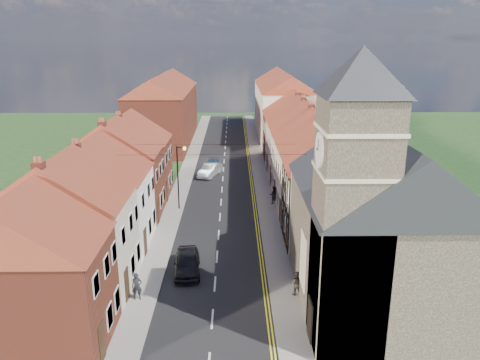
{
  "coord_description": "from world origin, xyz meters",
  "views": [
    {
      "loc": [
        1.28,
        -21.42,
        15.48
      ],
      "look_at": [
        1.81,
        18.02,
        3.5
      ],
      "focal_mm": 35.0,
      "sensor_mm": 36.0,
      "label": 1
    }
  ],
  "objects_px": {
    "pedestrian_left": "(137,286)",
    "pedestrian_right": "(296,283)",
    "car_far": "(211,165)",
    "pedestrian_right_b": "(274,195)",
    "lamppost": "(179,174)",
    "car_mid": "(210,170)",
    "car_near": "(187,262)",
    "church": "(376,215)"
  },
  "relations": [
    {
      "from": "car_near",
      "to": "pedestrian_right_b",
      "type": "height_order",
      "value": "pedestrian_right_b"
    },
    {
      "from": "lamppost",
      "to": "car_near",
      "type": "xyz_separation_m",
      "value": [
        1.84,
        -12.34,
        -2.79
      ]
    },
    {
      "from": "car_far",
      "to": "pedestrian_right",
      "type": "height_order",
      "value": "pedestrian_right"
    },
    {
      "from": "car_near",
      "to": "church",
      "type": "bearing_deg",
      "value": -25.61
    },
    {
      "from": "church",
      "to": "car_far",
      "type": "distance_m",
      "value": 32.97
    },
    {
      "from": "lamppost",
      "to": "car_near",
      "type": "height_order",
      "value": "lamppost"
    },
    {
      "from": "car_mid",
      "to": "pedestrian_right_b",
      "type": "distance_m",
      "value": 11.96
    },
    {
      "from": "pedestrian_left",
      "to": "car_near",
      "type": "bearing_deg",
      "value": 39.79
    },
    {
      "from": "car_near",
      "to": "car_far",
      "type": "height_order",
      "value": "car_near"
    },
    {
      "from": "lamppost",
      "to": "car_near",
      "type": "bearing_deg",
      "value": -81.52
    },
    {
      "from": "car_mid",
      "to": "pedestrian_right",
      "type": "xyz_separation_m",
      "value": [
        6.6,
        -26.81,
        0.18
      ]
    },
    {
      "from": "lamppost",
      "to": "car_far",
      "type": "height_order",
      "value": "lamppost"
    },
    {
      "from": "pedestrian_right",
      "to": "pedestrian_right_b",
      "type": "bearing_deg",
      "value": -90.24
    },
    {
      "from": "church",
      "to": "pedestrian_right_b",
      "type": "relative_size",
      "value": 8.71
    },
    {
      "from": "car_mid",
      "to": "car_far",
      "type": "height_order",
      "value": "car_mid"
    },
    {
      "from": "car_far",
      "to": "pedestrian_left",
      "type": "bearing_deg",
      "value": -87.14
    },
    {
      "from": "pedestrian_left",
      "to": "pedestrian_right",
      "type": "xyz_separation_m",
      "value": [
        9.78,
        0.39,
        -0.07
      ]
    },
    {
      "from": "car_mid",
      "to": "car_far",
      "type": "distance_m",
      "value": 2.77
    },
    {
      "from": "church",
      "to": "car_far",
      "type": "height_order",
      "value": "church"
    },
    {
      "from": "pedestrian_right_b",
      "to": "pedestrian_right",
      "type": "bearing_deg",
      "value": 91.13
    },
    {
      "from": "car_far",
      "to": "pedestrian_right_b",
      "type": "bearing_deg",
      "value": -53.68
    },
    {
      "from": "car_near",
      "to": "car_mid",
      "type": "height_order",
      "value": "car_near"
    },
    {
      "from": "car_far",
      "to": "pedestrian_right_b",
      "type": "height_order",
      "value": "pedestrian_right_b"
    },
    {
      "from": "lamppost",
      "to": "pedestrian_right",
      "type": "height_order",
      "value": "lamppost"
    },
    {
      "from": "church",
      "to": "car_mid",
      "type": "relative_size",
      "value": 3.44
    },
    {
      "from": "car_mid",
      "to": "pedestrian_left",
      "type": "relative_size",
      "value": 2.56
    },
    {
      "from": "car_mid",
      "to": "pedestrian_left",
      "type": "distance_m",
      "value": 27.39
    },
    {
      "from": "pedestrian_left",
      "to": "lamppost",
      "type": "bearing_deg",
      "value": 73.43
    },
    {
      "from": "car_far",
      "to": "lamppost",
      "type": "bearing_deg",
      "value": -90.46
    },
    {
      "from": "lamppost",
      "to": "car_mid",
      "type": "relative_size",
      "value": 1.36
    },
    {
      "from": "lamppost",
      "to": "pedestrian_right_b",
      "type": "distance_m",
      "value": 9.36
    },
    {
      "from": "church",
      "to": "car_mid",
      "type": "xyz_separation_m",
      "value": [
        -10.86,
        27.92,
        -5.15
      ]
    },
    {
      "from": "car_near",
      "to": "pedestrian_left",
      "type": "height_order",
      "value": "pedestrian_left"
    },
    {
      "from": "church",
      "to": "pedestrian_right",
      "type": "bearing_deg",
      "value": 165.47
    },
    {
      "from": "car_mid",
      "to": "car_near",
      "type": "bearing_deg",
      "value": -71.4
    },
    {
      "from": "car_far",
      "to": "church",
      "type": "bearing_deg",
      "value": -61.59
    },
    {
      "from": "church",
      "to": "lamppost",
      "type": "distance_m",
      "value": 21.38
    },
    {
      "from": "pedestrian_left",
      "to": "car_far",
      "type": "bearing_deg",
      "value": 70.48
    },
    {
      "from": "car_mid",
      "to": "pedestrian_left",
      "type": "xyz_separation_m",
      "value": [
        -3.18,
        -27.2,
        0.26
      ]
    },
    {
      "from": "lamppost",
      "to": "pedestrian_right_b",
      "type": "bearing_deg",
      "value": 8.11
    },
    {
      "from": "car_near",
      "to": "car_mid",
      "type": "xyz_separation_m",
      "value": [
        0.47,
        23.58,
        -0.02
      ]
    },
    {
      "from": "lamppost",
      "to": "pedestrian_right_b",
      "type": "relative_size",
      "value": 3.44
    }
  ]
}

